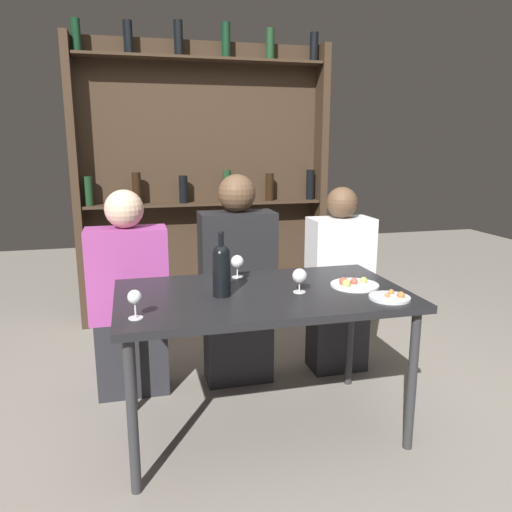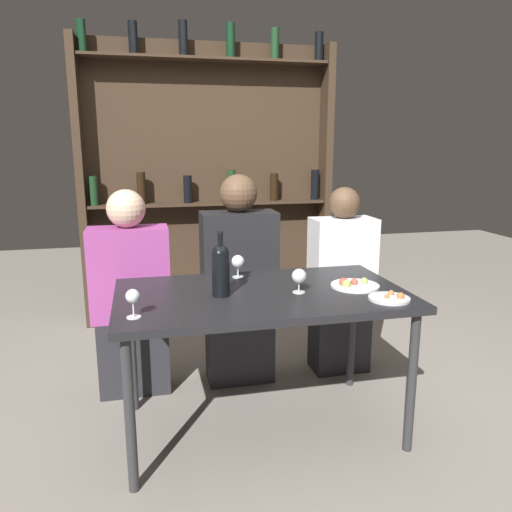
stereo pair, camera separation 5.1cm
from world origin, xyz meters
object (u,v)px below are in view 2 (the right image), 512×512
at_px(seated_person_center, 239,287).
at_px(seated_person_right, 341,287).
at_px(wine_glass_0, 299,277).
at_px(wine_glass_2, 238,262).
at_px(wine_glass_1, 133,298).
at_px(seated_person_left, 131,300).
at_px(wine_bottle, 221,268).
at_px(food_plate_0, 354,285).
at_px(food_plate_1, 390,298).

height_order(seated_person_center, seated_person_right, seated_person_center).
height_order(wine_glass_0, wine_glass_2, wine_glass_2).
xyz_separation_m(wine_glass_1, seated_person_left, (-0.03, 0.80, -0.26)).
bearing_deg(seated_person_center, seated_person_left, -180.00).
bearing_deg(wine_bottle, seated_person_right, 34.42).
relative_size(food_plate_0, seated_person_center, 0.19).
bearing_deg(wine_glass_1, food_plate_1, -0.89).
bearing_deg(seated_person_right, seated_person_left, -180.00).
xyz_separation_m(wine_glass_0, food_plate_1, (0.37, -0.20, -0.07)).
distance_m(wine_glass_1, seated_person_right, 1.50).
relative_size(wine_glass_1, seated_person_left, 0.10).
xyz_separation_m(wine_glass_1, seated_person_right, (1.25, 0.80, -0.26)).
distance_m(wine_bottle, food_plate_1, 0.79).
height_order(seated_person_left, seated_person_center, seated_person_center).
distance_m(seated_person_left, seated_person_center, 0.62).
xyz_separation_m(seated_person_center, seated_person_right, (0.65, 0.00, -0.04)).
bearing_deg(wine_glass_2, wine_glass_1, -135.71).
distance_m(wine_glass_2, food_plate_1, 0.81).
relative_size(wine_bottle, seated_person_right, 0.26).
height_order(wine_bottle, seated_person_left, seated_person_left).
distance_m(food_plate_0, food_plate_1, 0.24).
distance_m(wine_bottle, food_plate_0, 0.68).
bearing_deg(wine_bottle, food_plate_0, -0.57).
bearing_deg(food_plate_1, wine_glass_2, 138.03).
xyz_separation_m(wine_glass_2, food_plate_0, (0.52, -0.31, -0.07)).
xyz_separation_m(wine_bottle, food_plate_1, (0.74, -0.24, -0.13)).
distance_m(wine_bottle, wine_glass_2, 0.34).
bearing_deg(seated_person_right, wine_glass_2, -158.62).
height_order(wine_glass_2, seated_person_left, seated_person_left).
distance_m(wine_glass_1, seated_person_center, 1.02).
height_order(wine_glass_1, food_plate_0, wine_glass_1).
relative_size(wine_glass_1, food_plate_0, 0.51).
relative_size(seated_person_left, seated_person_center, 0.94).
bearing_deg(wine_glass_0, seated_person_left, 142.19).
height_order(food_plate_0, seated_person_left, seated_person_left).
xyz_separation_m(food_plate_1, seated_person_center, (-0.55, 0.82, -0.14)).
xyz_separation_m(wine_bottle, wine_glass_2, (0.14, 0.30, -0.05)).
relative_size(wine_bottle, seated_person_left, 0.26).
bearing_deg(seated_person_left, food_plate_0, -28.33).
distance_m(wine_glass_1, seated_person_left, 0.84).
bearing_deg(wine_glass_0, wine_bottle, 174.39).
distance_m(wine_glass_1, food_plate_0, 1.08).
bearing_deg(wine_glass_1, wine_glass_2, 44.29).
relative_size(wine_glass_0, food_plate_1, 0.62).
bearing_deg(food_plate_1, food_plate_0, 108.47).
relative_size(wine_glass_0, wine_glass_2, 0.97).
bearing_deg(seated_person_left, seated_person_right, 0.00).
bearing_deg(seated_person_right, food_plate_1, -97.51).
bearing_deg(food_plate_0, wine_glass_2, 149.37).
relative_size(wine_bottle, food_plate_0, 1.28).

